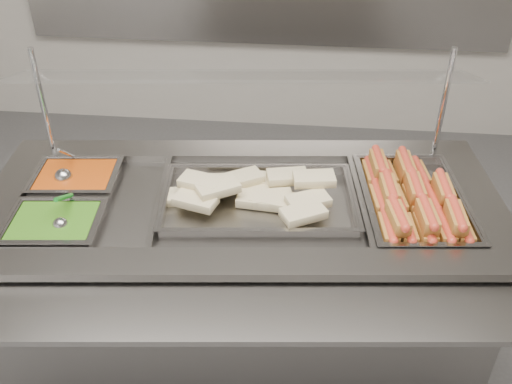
# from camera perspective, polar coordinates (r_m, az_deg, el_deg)

# --- Properties ---
(steam_counter) EXTENTS (1.76, 0.91, 0.81)m
(steam_counter) POSITION_cam_1_polar(r_m,az_deg,el_deg) (2.12, -1.23, -9.49)
(steam_counter) COLOR slate
(steam_counter) RESTS_ON ground
(tray_rail) EXTENTS (1.63, 0.49, 0.05)m
(tray_rail) POSITION_cam_1_polar(r_m,az_deg,el_deg) (1.54, -1.71, -11.73)
(tray_rail) COLOR slate
(tray_rail) RESTS_ON steam_counter
(sneeze_guard) EXTENTS (1.50, 0.41, 0.40)m
(sneeze_guard) POSITION_cam_1_polar(r_m,az_deg,el_deg) (1.87, -1.40, 11.21)
(sneeze_guard) COLOR silver
(sneeze_guard) RESTS_ON steam_counter
(pan_hotdogs) EXTENTS (0.35, 0.52, 0.09)m
(pan_hotdogs) POSITION_cam_1_polar(r_m,az_deg,el_deg) (1.95, 15.35, -1.39)
(pan_hotdogs) COLOR gray
(pan_hotdogs) RESTS_ON steam_counter
(pan_wraps) EXTENTS (0.64, 0.42, 0.06)m
(pan_wraps) POSITION_cam_1_polar(r_m,az_deg,el_deg) (1.87, 0.27, -1.11)
(pan_wraps) COLOR gray
(pan_wraps) RESTS_ON steam_counter
(pan_beans) EXTENTS (0.29, 0.24, 0.09)m
(pan_beans) POSITION_cam_1_polar(r_m,az_deg,el_deg) (2.08, -17.43, 0.77)
(pan_beans) COLOR gray
(pan_beans) RESTS_ON steam_counter
(pan_peas) EXTENTS (0.29, 0.24, 0.09)m
(pan_peas) POSITION_cam_1_polar(r_m,az_deg,el_deg) (1.88, -19.39, -3.65)
(pan_peas) COLOR gray
(pan_peas) RESTS_ON steam_counter
(hotdogs_in_buns) EXTENTS (0.31, 0.48, 0.11)m
(hotdogs_in_buns) POSITION_cam_1_polar(r_m,az_deg,el_deg) (1.91, 15.37, -0.57)
(hotdogs_in_buns) COLOR #A86123
(hotdogs_in_buns) RESTS_ON pan_hotdogs
(tortilla_wraps) EXTENTS (0.56, 0.32, 0.09)m
(tortilla_wraps) POSITION_cam_1_polar(r_m,az_deg,el_deg) (1.87, -0.29, 0.10)
(tortilla_wraps) COLOR beige
(tortilla_wraps) RESTS_ON pan_wraps
(ladle) EXTENTS (0.06, 0.17, 0.14)m
(ladle) POSITION_cam_1_polar(r_m,az_deg,el_deg) (2.06, -18.67, 1.55)
(ladle) COLOR #ADADB2
(ladle) RESTS_ON pan_beans
(serving_spoon) EXTENTS (0.05, 0.16, 0.12)m
(serving_spoon) POSITION_cam_1_polar(r_m,az_deg,el_deg) (1.85, -18.89, -2.66)
(serving_spoon) COLOR #ADADB2
(serving_spoon) RESTS_ON pan_peas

